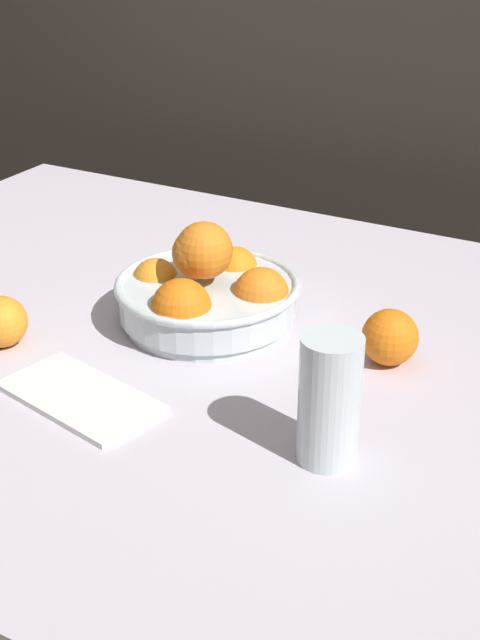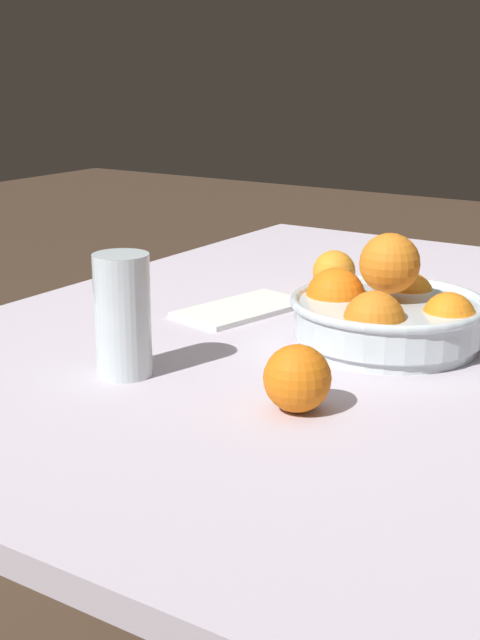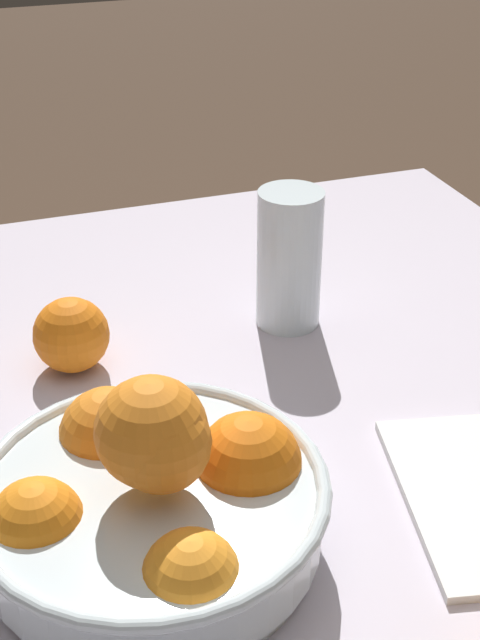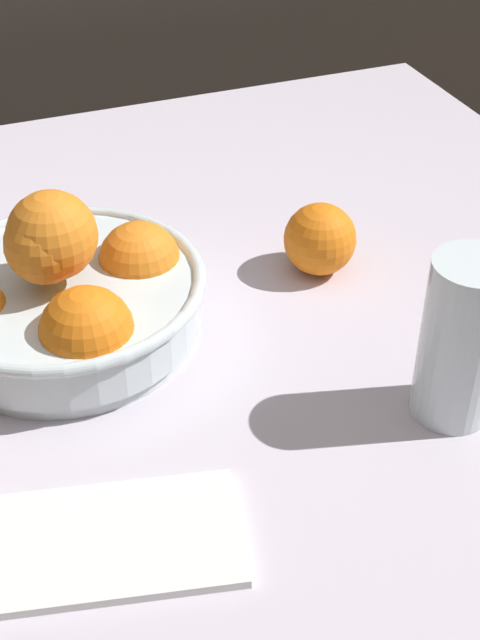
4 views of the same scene
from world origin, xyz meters
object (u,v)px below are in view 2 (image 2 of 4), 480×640
juice_glass (123,322)px  fruit_bowl (387,310)px  orange_loose_near_bowl (334,272)px  orange_loose_front (297,378)px

juice_glass → fruit_bowl: bearing=142.0°
fruit_bowl → orange_loose_near_bowl: bearing=-138.3°
juice_glass → orange_loose_near_bowl: bearing=176.6°
juice_glass → orange_loose_near_bowl: size_ratio=2.14×
juice_glass → orange_loose_front: size_ratio=2.00×
orange_loose_near_bowl → juice_glass: bearing=-3.4°
orange_loose_near_bowl → orange_loose_front: size_ratio=0.94×
fruit_bowl → juice_glass: 0.36m
fruit_bowl → orange_loose_near_bowl: size_ratio=3.75×
fruit_bowl → orange_loose_front: bearing=3.3°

